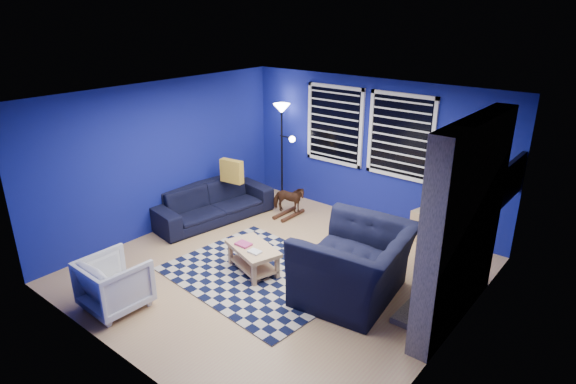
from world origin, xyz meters
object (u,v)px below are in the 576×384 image
object	(u,v)px
sofa	(212,203)
rocking_horse	(289,199)
armchair_big	(355,264)
cabinet	(433,228)
coffee_table	(253,254)
floor_lamp	(282,122)
armchair_bent	(115,283)
tv	(511,180)

from	to	relation	value
sofa	rocking_horse	distance (m)	1.37
armchair_big	cabinet	size ratio (longest dim) A/B	2.12
coffee_table	sofa	bearing A→B (deg)	153.84
armchair_big	floor_lamp	distance (m)	3.81
rocking_horse	coffee_table	world-z (taller)	rocking_horse
armchair_bent	cabinet	distance (m)	4.86
rocking_horse	coffee_table	size ratio (longest dim) A/B	0.64
floor_lamp	rocking_horse	bearing A→B (deg)	-43.61
rocking_horse	cabinet	bearing A→B (deg)	-100.44
tv	floor_lamp	distance (m)	4.24
sofa	armchair_bent	size ratio (longest dim) A/B	2.91
rocking_horse	coffee_table	distance (m)	2.05
tv	armchair_bent	size ratio (longest dim) A/B	1.33
sofa	coffee_table	bearing A→B (deg)	-106.72
armchair_big	coffee_table	bearing A→B (deg)	-83.16
sofa	armchair_bent	xyz separation A→B (m)	(1.08, -2.63, 0.02)
sofa	floor_lamp	size ratio (longest dim) A/B	1.16
armchair_big	sofa	bearing A→B (deg)	-106.55
rocking_horse	cabinet	xyz separation A→B (m)	(2.47, 0.64, -0.06)
armchair_bent	floor_lamp	bearing A→B (deg)	-78.40
cabinet	rocking_horse	bearing A→B (deg)	-151.20
tv	coffee_table	distance (m)	3.70
sofa	cabinet	world-z (taller)	sofa
floor_lamp	armchair_bent	bearing A→B (deg)	-79.77
tv	coffee_table	size ratio (longest dim) A/B	1.06
armchair_big	floor_lamp	size ratio (longest dim) A/B	0.78
coffee_table	cabinet	bearing A→B (deg)	57.03
armchair_bent	sofa	bearing A→B (deg)	-66.41
sofa	armchair_big	size ratio (longest dim) A/B	1.48
armchair_big	cabinet	xyz separation A→B (m)	(0.16, 2.13, -0.21)
sofa	coffee_table	size ratio (longest dim) A/B	2.31
sofa	rocking_horse	size ratio (longest dim) A/B	3.59
tv	rocking_horse	distance (m)	3.75
coffee_table	floor_lamp	bearing A→B (deg)	121.25
armchair_bent	cabinet	world-z (taller)	armchair_bent
armchair_bent	coffee_table	xyz separation A→B (m)	(0.75, 1.74, -0.05)
tv	cabinet	world-z (taller)	tv
tv	armchair_big	world-z (taller)	tv
armchair_big	rocking_horse	bearing A→B (deg)	-130.30
coffee_table	cabinet	size ratio (longest dim) A/B	1.36
coffee_table	cabinet	xyz separation A→B (m)	(1.62, 2.50, -0.02)
sofa	armchair_bent	world-z (taller)	armchair_bent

